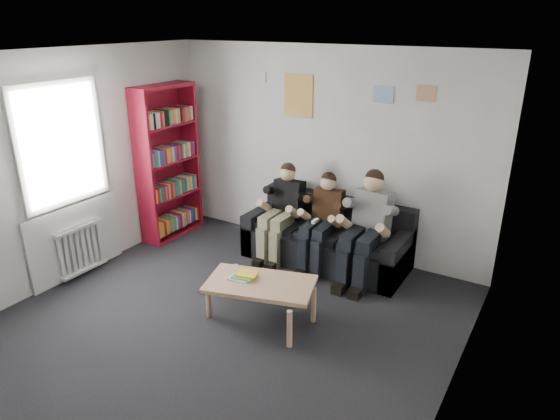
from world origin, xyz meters
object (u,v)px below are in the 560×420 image
at_px(sofa, 327,240).
at_px(coffee_table, 260,287).
at_px(person_right, 365,229).
at_px(person_left, 281,213).
at_px(bookshelf, 169,163).
at_px(person_middle, 321,222).

xyz_separation_m(sofa, coffee_table, (0.00, -1.58, 0.10)).
relative_size(sofa, coffee_table, 1.90).
bearing_deg(person_right, person_left, -174.04).
xyz_separation_m(sofa, bookshelf, (-2.33, -0.37, 0.79)).
bearing_deg(person_left, person_right, -2.55).
bearing_deg(sofa, person_left, -161.72).
distance_m(bookshelf, coffee_table, 2.72).
distance_m(sofa, person_right, 0.72).
relative_size(person_left, person_right, 0.93).
distance_m(sofa, person_middle, 0.38).
relative_size(sofa, person_middle, 1.71).
height_order(sofa, person_middle, person_middle).
relative_size(person_middle, person_right, 0.91).
distance_m(sofa, coffee_table, 1.59).
height_order(coffee_table, person_middle, person_middle).
bearing_deg(person_right, sofa, 167.48).
relative_size(bookshelf, coffee_table, 1.96).
xyz_separation_m(bookshelf, person_right, (2.92, 0.17, -0.42)).
distance_m(person_left, person_right, 1.17).
xyz_separation_m(sofa, person_middle, (0.00, -0.19, 0.32)).
bearing_deg(bookshelf, sofa, 9.37).
bearing_deg(bookshelf, person_left, 6.14).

